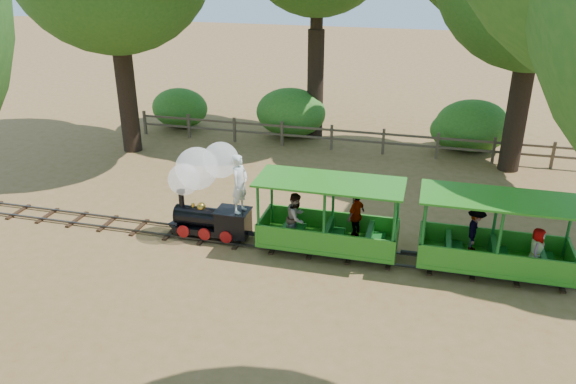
% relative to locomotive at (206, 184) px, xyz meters
% --- Properties ---
extents(ground, '(90.00, 90.00, 0.00)m').
position_rel_locomotive_xyz_m(ground, '(2.92, -0.07, -1.56)').
color(ground, '#966840').
rests_on(ground, ground).
extents(track, '(22.00, 1.00, 0.10)m').
position_rel_locomotive_xyz_m(track, '(2.92, -0.07, -1.50)').
color(track, '#3F3D3A').
rests_on(track, ground).
extents(locomotive, '(2.43, 1.13, 2.76)m').
position_rel_locomotive_xyz_m(locomotive, '(0.00, 0.00, 0.00)').
color(locomotive, black).
rests_on(locomotive, ground).
extents(carriage_front, '(3.67, 1.50, 1.91)m').
position_rel_locomotive_xyz_m(carriage_front, '(3.26, -0.08, -0.74)').
color(carriage_front, '#297E1B').
rests_on(carriage_front, track).
extents(carriage_rear, '(3.67, 1.50, 1.91)m').
position_rel_locomotive_xyz_m(carriage_rear, '(7.34, -0.03, -0.77)').
color(carriage_rear, '#297E1B').
rests_on(carriage_rear, track).
extents(fence, '(18.10, 0.10, 1.00)m').
position_rel_locomotive_xyz_m(fence, '(2.92, 7.93, -0.98)').
color(fence, brown).
rests_on(fence, ground).
extents(shrub_west, '(2.48, 1.91, 1.72)m').
position_rel_locomotive_xyz_m(shrub_west, '(-5.06, 9.23, -0.70)').
color(shrub_west, '#2D6B1E').
rests_on(shrub_west, ground).
extents(shrub_mid_w, '(2.92, 2.24, 2.02)m').
position_rel_locomotive_xyz_m(shrub_mid_w, '(-0.05, 9.23, -0.55)').
color(shrub_mid_w, '#2D6B1E').
rests_on(shrub_mid_w, ground).
extents(shrub_mid_e, '(2.21, 1.70, 1.53)m').
position_rel_locomotive_xyz_m(shrub_mid_e, '(6.69, 9.23, -0.80)').
color(shrub_mid_e, '#2D6B1E').
rests_on(shrub_mid_e, ground).
extents(shrub_east, '(2.88, 2.22, 2.00)m').
position_rel_locomotive_xyz_m(shrub_east, '(7.18, 9.23, -0.57)').
color(shrub_east, '#2D6B1E').
rests_on(shrub_east, ground).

